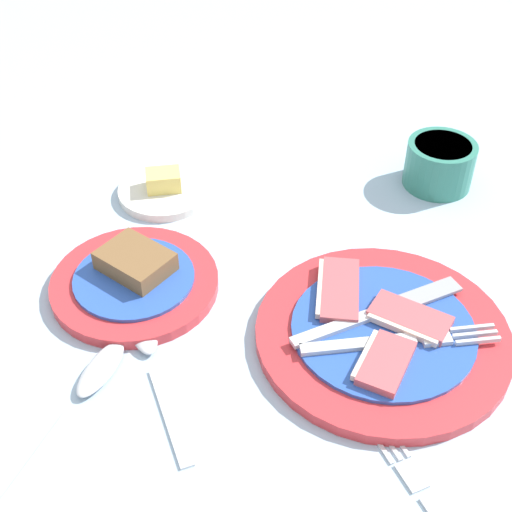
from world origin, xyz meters
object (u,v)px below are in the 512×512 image
object	(u,v)px
breakfast_plate	(381,332)
teaspoon_near_cup	(148,349)
sugar_cup	(439,163)
teaspoon_by_saucer	(84,392)
bread_plate	(134,279)
butter_dish	(164,189)

from	to	relation	value
breakfast_plate	teaspoon_near_cup	distance (m)	0.22
breakfast_plate	sugar_cup	world-z (taller)	sugar_cup
breakfast_plate	teaspoon_by_saucer	world-z (taller)	breakfast_plate
bread_plate	sugar_cup	xyz separation A→B (m)	(0.33, 0.20, 0.02)
butter_dish	sugar_cup	bearing A→B (deg)	6.82
bread_plate	sugar_cup	distance (m)	0.39
sugar_cup	butter_dish	distance (m)	0.33
breakfast_plate	butter_dish	xyz separation A→B (m)	(-0.24, 0.22, -0.00)
bread_plate	teaspoon_near_cup	size ratio (longest dim) A/B	0.92
breakfast_plate	butter_dish	bearing A→B (deg)	137.19
bread_plate	butter_dish	size ratio (longest dim) A/B	1.55
bread_plate	sugar_cup	bearing A→B (deg)	30.92
bread_plate	butter_dish	distance (m)	0.16
teaspoon_near_cup	teaspoon_by_saucer	bearing A→B (deg)	114.29
butter_dish	teaspoon_near_cup	distance (m)	0.25
teaspoon_by_saucer	teaspoon_near_cup	distance (m)	0.07
bread_plate	teaspoon_near_cup	bearing A→B (deg)	-72.39
teaspoon_near_cup	breakfast_plate	bearing A→B (deg)	-105.61
sugar_cup	butter_dish	size ratio (longest dim) A/B	0.74
sugar_cup	teaspoon_near_cup	xyz separation A→B (m)	(-0.31, -0.29, -0.02)
bread_plate	teaspoon_near_cup	world-z (taller)	bread_plate
breakfast_plate	teaspoon_by_saucer	size ratio (longest dim) A/B	1.28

